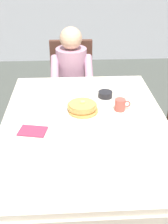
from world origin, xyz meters
TOP-DOWN VIEW (x-y plane):
  - ground_plane at (0.00, 0.00)m, footprint 14.00×14.00m
  - dining_table_main at (0.00, 0.00)m, footprint 1.12×1.52m
  - chair_diner at (-0.07, 1.17)m, footprint 0.44×0.45m
  - diner_person at (-0.07, 1.01)m, footprint 0.40×0.43m
  - plate_breakfast at (-0.01, 0.11)m, footprint 0.28×0.28m
  - breakfast_stack at (-0.01, 0.10)m, footprint 0.21×0.22m
  - cup_coffee at (0.26, 0.13)m, footprint 0.11×0.08m
  - bowl_butter at (0.18, 0.34)m, footprint 0.11×0.11m
  - syrup_pitcher at (-0.23, 0.23)m, footprint 0.08×0.08m
  - fork_left_of_plate at (-0.20, 0.09)m, footprint 0.02×0.18m
  - knife_right_of_plate at (0.18, 0.09)m, footprint 0.02×0.20m
  - spoon_near_edge at (0.01, -0.21)m, footprint 0.15×0.04m
  - napkin_folded at (-0.33, -0.11)m, footprint 0.19×0.15m

SIDE VIEW (x-z plane):
  - ground_plane at x=0.00m, z-range 0.00..0.00m
  - chair_diner at x=-0.07m, z-range 0.06..0.99m
  - dining_table_main at x=0.00m, z-range 0.28..1.02m
  - diner_person at x=-0.07m, z-range 0.11..1.23m
  - fork_left_of_plate at x=-0.20m, z-range 0.74..0.74m
  - knife_right_of_plate at x=0.18m, z-range 0.74..0.74m
  - spoon_near_edge at x=0.01m, z-range 0.74..0.74m
  - napkin_folded at x=-0.33m, z-range 0.74..0.75m
  - plate_breakfast at x=-0.01m, z-range 0.74..0.76m
  - bowl_butter at x=0.18m, z-range 0.74..0.78m
  - syrup_pitcher at x=-0.23m, z-range 0.74..0.81m
  - cup_coffee at x=0.26m, z-range 0.74..0.83m
  - breakfast_stack at x=-0.01m, z-range 0.75..0.82m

